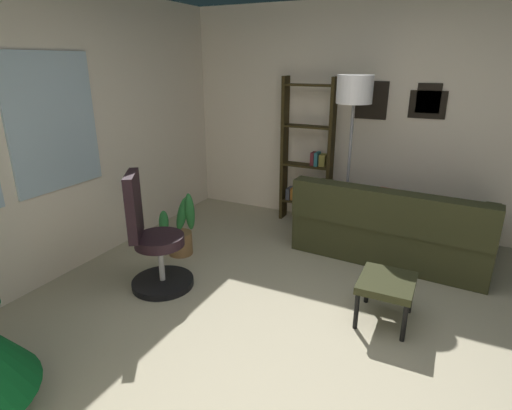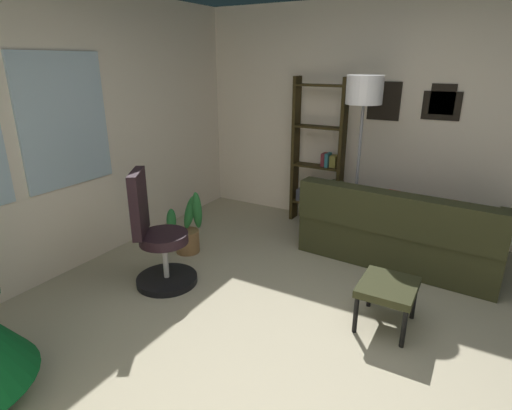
{
  "view_description": "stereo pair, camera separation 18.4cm",
  "coord_description": "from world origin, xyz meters",
  "px_view_note": "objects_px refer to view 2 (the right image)",
  "views": [
    {
      "loc": [
        -2.37,
        -0.61,
        1.96
      ],
      "look_at": [
        0.25,
        0.68,
        0.93
      ],
      "focal_mm": 28.77,
      "sensor_mm": 36.0,
      "label": 1
    },
    {
      "loc": [
        -2.29,
        -0.77,
        1.96
      ],
      "look_at": [
        0.25,
        0.68,
        0.93
      ],
      "focal_mm": 28.77,
      "sensor_mm": 36.0,
      "label": 2
    }
  ],
  "objects_px": {
    "couch": "(413,231)",
    "floor_lamp": "(363,103)",
    "footstool": "(388,290)",
    "potted_plant": "(188,230)",
    "office_chair": "(157,242)",
    "bookshelf": "(318,162)"
  },
  "relations": [
    {
      "from": "office_chair",
      "to": "floor_lamp",
      "type": "relative_size",
      "value": 0.59
    },
    {
      "from": "footstool",
      "to": "floor_lamp",
      "type": "height_order",
      "value": "floor_lamp"
    },
    {
      "from": "office_chair",
      "to": "potted_plant",
      "type": "bearing_deg",
      "value": 16.24
    },
    {
      "from": "couch",
      "to": "bookshelf",
      "type": "height_order",
      "value": "bookshelf"
    },
    {
      "from": "footstool",
      "to": "potted_plant",
      "type": "xyz_separation_m",
      "value": [
        0.29,
        2.16,
        -0.07
      ]
    },
    {
      "from": "floor_lamp",
      "to": "potted_plant",
      "type": "xyz_separation_m",
      "value": [
        -1.03,
        1.49,
        -1.32
      ]
    },
    {
      "from": "bookshelf",
      "to": "floor_lamp",
      "type": "distance_m",
      "value": 1.1
    },
    {
      "from": "floor_lamp",
      "to": "couch",
      "type": "bearing_deg",
      "value": -86.94
    },
    {
      "from": "footstool",
      "to": "office_chair",
      "type": "xyz_separation_m",
      "value": [
        -0.38,
        1.97,
        0.1
      ]
    },
    {
      "from": "bookshelf",
      "to": "office_chair",
      "type": "bearing_deg",
      "value": 162.64
    },
    {
      "from": "floor_lamp",
      "to": "office_chair",
      "type": "bearing_deg",
      "value": 142.72
    },
    {
      "from": "potted_plant",
      "to": "couch",
      "type": "bearing_deg",
      "value": -63.29
    },
    {
      "from": "footstool",
      "to": "office_chair",
      "type": "bearing_deg",
      "value": 100.86
    },
    {
      "from": "couch",
      "to": "office_chair",
      "type": "bearing_deg",
      "value": 132.07
    },
    {
      "from": "floor_lamp",
      "to": "potted_plant",
      "type": "distance_m",
      "value": 2.24
    },
    {
      "from": "footstool",
      "to": "bookshelf",
      "type": "distance_m",
      "value": 2.25
    },
    {
      "from": "footstool",
      "to": "potted_plant",
      "type": "relative_size",
      "value": 0.68
    },
    {
      "from": "couch",
      "to": "footstool",
      "type": "relative_size",
      "value": 4.34
    },
    {
      "from": "bookshelf",
      "to": "couch",
      "type": "bearing_deg",
      "value": -108.87
    },
    {
      "from": "couch",
      "to": "floor_lamp",
      "type": "relative_size",
      "value": 1.1
    },
    {
      "from": "office_chair",
      "to": "bookshelf",
      "type": "distance_m",
      "value": 2.3
    },
    {
      "from": "office_chair",
      "to": "bookshelf",
      "type": "bearing_deg",
      "value": -17.36
    }
  ]
}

